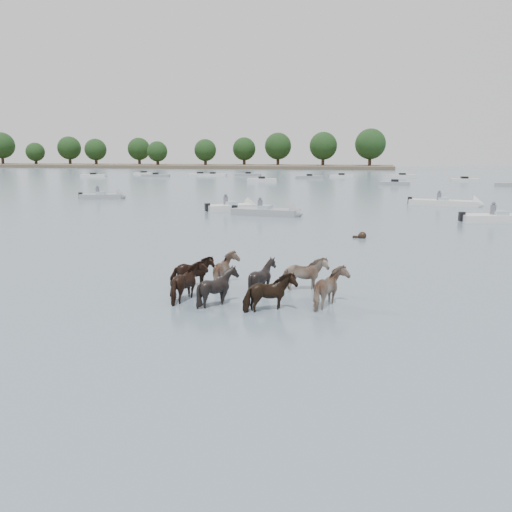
# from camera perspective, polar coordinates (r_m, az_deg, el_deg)

# --- Properties ---
(ground) EXTENTS (400.00, 400.00, 0.00)m
(ground) POSITION_cam_1_polar(r_m,az_deg,el_deg) (16.05, -8.19, -4.59)
(ground) COLOR slate
(ground) RESTS_ON ground
(shoreline) EXTENTS (160.00, 30.00, 1.00)m
(shoreline) POSITION_cam_1_polar(r_m,az_deg,el_deg) (181.01, -11.52, 9.78)
(shoreline) COLOR #4C4233
(shoreline) RESTS_ON ground
(pony_herd) EXTENTS (6.18, 3.96, 1.31)m
(pony_herd) POSITION_cam_1_polar(r_m,az_deg,el_deg) (15.83, -0.77, -2.96)
(pony_herd) COLOR black
(pony_herd) RESTS_ON ground
(swimming_pony) EXTENTS (0.72, 0.44, 0.44)m
(swimming_pony) POSITION_cam_1_polar(r_m,az_deg,el_deg) (27.70, 11.63, 2.18)
(swimming_pony) COLOR black
(swimming_pony) RESTS_ON ground
(motorboat_a) EXTENTS (4.39, 3.89, 1.92)m
(motorboat_a) POSITION_cam_1_polar(r_m,az_deg,el_deg) (40.86, -1.93, 5.43)
(motorboat_a) COLOR silver
(motorboat_a) RESTS_ON ground
(motorboat_b) EXTENTS (5.52, 2.20, 1.92)m
(motorboat_b) POSITION_cam_1_polar(r_m,az_deg,el_deg) (37.18, 2.16, 4.85)
(motorboat_b) COLOR gray
(motorboat_b) RESTS_ON ground
(motorboat_c) EXTENTS (6.35, 2.87, 1.92)m
(motorboat_c) POSITION_cam_1_polar(r_m,az_deg,el_deg) (47.34, 21.09, 5.48)
(motorboat_c) COLOR silver
(motorboat_c) RESTS_ON ground
(motorboat_d) EXTENTS (5.61, 2.80, 1.92)m
(motorboat_d) POSITION_cam_1_polar(r_m,az_deg,el_deg) (37.68, 26.44, 3.77)
(motorboat_d) COLOR silver
(motorboat_d) RESTS_ON ground
(motorboat_f) EXTENTS (4.76, 3.00, 1.92)m
(motorboat_f) POSITION_cam_1_polar(r_m,az_deg,el_deg) (53.66, -16.05, 6.38)
(motorboat_f) COLOR gray
(motorboat_f) RESTS_ON ground
(distant_flotilla) EXTENTS (101.81, 29.02, 0.93)m
(distant_flotilla) POSITION_cam_1_polar(r_m,az_deg,el_deg) (93.75, 9.82, 8.56)
(distant_flotilla) COLOR silver
(distant_flotilla) RESTS_ON ground
(treeline) EXTENTS (151.25, 18.61, 12.30)m
(treeline) POSITION_cam_1_polar(r_m,az_deg,el_deg) (179.44, -10.06, 11.77)
(treeline) COLOR #382619
(treeline) RESTS_ON ground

